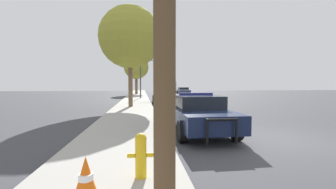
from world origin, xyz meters
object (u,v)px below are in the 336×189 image
object	(u,v)px
fire_hydrant	(141,154)
traffic_cone	(86,179)
car_background_midblock	(162,95)
box_truck	(169,84)
police_car	(197,112)
car_background_oncoming	(183,91)
tree_sidewalk_near	(130,37)
tree_sidewalk_far	(136,67)
traffic_light	(153,70)

from	to	relation	value
fire_hydrant	traffic_cone	world-z (taller)	fire_hydrant
car_background_midblock	box_truck	size ratio (longest dim) A/B	0.58
police_car	box_truck	size ratio (longest dim) A/B	0.70
car_background_oncoming	traffic_cone	distance (m)	33.02
box_truck	traffic_cone	distance (m)	46.73
police_car	box_truck	bearing A→B (deg)	-96.48
tree_sidewalk_near	traffic_cone	size ratio (longest dim) A/B	11.35
police_car	car_background_oncoming	distance (m)	27.29
police_car	fire_hydrant	xyz separation A→B (m)	(-2.18, -4.46, -0.19)
fire_hydrant	tree_sidewalk_far	bearing A→B (deg)	91.39
police_car	traffic_light	xyz separation A→B (m)	(-0.78, 19.31, 2.79)
police_car	car_background_midblock	xyz separation A→B (m)	(-0.11, 13.39, -0.01)
traffic_light	tree_sidewalk_far	bearing A→B (deg)	101.15
police_car	fire_hydrant	bearing A→B (deg)	62.87
tree_sidewalk_near	traffic_cone	xyz separation A→B (m)	(0.02, -14.27, -4.98)
box_truck	traffic_cone	size ratio (longest dim) A/B	10.77
fire_hydrant	traffic_cone	size ratio (longest dim) A/B	1.23
car_background_oncoming	traffic_light	bearing A→B (deg)	57.59
fire_hydrant	tree_sidewalk_near	size ratio (longest dim) A/B	0.11
tree_sidewalk_far	traffic_cone	world-z (taller)	tree_sidewalk_far
car_background_midblock	tree_sidewalk_far	bearing A→B (deg)	101.94
box_truck	police_car	bearing A→B (deg)	85.28
traffic_light	tree_sidewalk_near	xyz separation A→B (m)	(-2.23, -10.28, 1.90)
police_car	fire_hydrant	world-z (taller)	police_car
traffic_cone	tree_sidewalk_near	bearing A→B (deg)	90.08
tree_sidewalk_far	tree_sidewalk_near	distance (m)	21.75
box_truck	tree_sidewalk_far	size ratio (longest dim) A/B	1.07
traffic_light	car_background_midblock	xyz separation A→B (m)	(0.67, -5.92, -2.80)
car_background_oncoming	tree_sidewalk_near	bearing A→B (deg)	69.68
fire_hydrant	traffic_cone	xyz separation A→B (m)	(-0.80, -0.77, -0.10)
fire_hydrant	tree_sidewalk_near	bearing A→B (deg)	93.49
tree_sidewalk_near	traffic_cone	distance (m)	15.11
tree_sidewalk_far	tree_sidewalk_near	xyz separation A→B (m)	(0.03, -21.74, 0.64)
traffic_light	box_truck	size ratio (longest dim) A/B	0.66
fire_hydrant	tree_sidewalk_near	distance (m)	14.37
police_car	traffic_cone	bearing A→B (deg)	59.23
box_truck	traffic_cone	xyz separation A→B (m)	(-6.88, -46.20, -1.29)
police_car	traffic_light	world-z (taller)	traffic_light
tree_sidewalk_far	traffic_light	bearing A→B (deg)	-78.85
car_background_midblock	tree_sidewalk_near	distance (m)	7.03
police_car	car_background_oncoming	xyz separation A→B (m)	(4.54, 26.91, -0.04)
car_background_oncoming	tree_sidewalk_near	size ratio (longest dim) A/B	0.59
police_car	car_background_midblock	world-z (taller)	police_car
car_background_oncoming	tree_sidewalk_near	distance (m)	19.98
tree_sidewalk_far	car_background_midblock	bearing A→B (deg)	-80.44
police_car	tree_sidewalk_near	xyz separation A→B (m)	(-3.01, 9.03, 4.69)
fire_hydrant	police_car	bearing A→B (deg)	63.92
tree_sidewalk_near	fire_hydrant	bearing A→B (deg)	-86.51
car_background_oncoming	box_truck	size ratio (longest dim) A/B	0.62
traffic_light	car_background_oncoming	xyz separation A→B (m)	(5.32, 7.60, -2.83)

